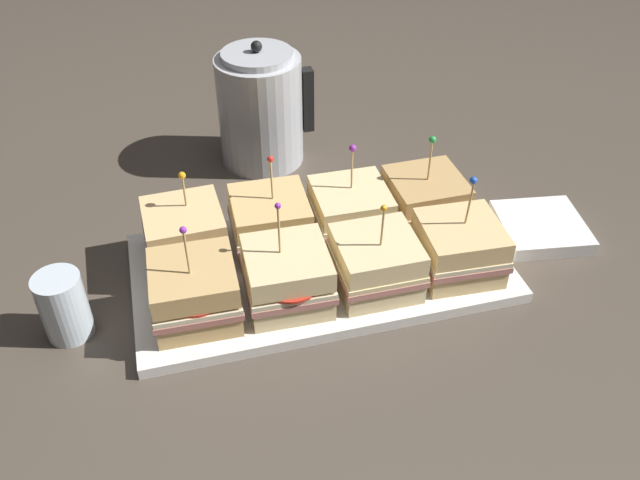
{
  "coord_description": "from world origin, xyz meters",
  "views": [
    {
      "loc": [
        -0.2,
        -0.76,
        0.7
      ],
      "look_at": [
        0.0,
        0.0,
        0.06
      ],
      "focal_mm": 38.0,
      "sensor_mm": 36.0,
      "label": 1
    }
  ],
  "objects": [
    {
      "name": "ground_plane",
      "position": [
        0.0,
        0.0,
        0.0
      ],
      "size": [
        6.0,
        6.0,
        0.0
      ],
      "primitive_type": "plane",
      "color": "#4C4238"
    },
    {
      "name": "serving_platter",
      "position": [
        0.0,
        0.0,
        0.01
      ],
      "size": [
        0.57,
        0.29,
        0.02
      ],
      "color": "white",
      "rests_on": "ground_plane"
    },
    {
      "name": "sandwich_front_far_left",
      "position": [
        -0.19,
        -0.06,
        0.06
      ],
      "size": [
        0.12,
        0.12,
        0.16
      ],
      "color": "tan",
      "rests_on": "serving_platter"
    },
    {
      "name": "sandwich_front_center_left",
      "position": [
        -0.07,
        -0.07,
        0.06
      ],
      "size": [
        0.12,
        0.12,
        0.17
      ],
      "color": "beige",
      "rests_on": "serving_platter"
    },
    {
      "name": "sandwich_front_center_right",
      "position": [
        0.07,
        -0.07,
        0.06
      ],
      "size": [
        0.12,
        0.12,
        0.15
      ],
      "color": "beige",
      "rests_on": "serving_platter"
    },
    {
      "name": "sandwich_front_far_right",
      "position": [
        0.2,
        -0.07,
        0.06
      ],
      "size": [
        0.13,
        0.13,
        0.16
      ],
      "color": "#DBB77A",
      "rests_on": "serving_platter"
    },
    {
      "name": "sandwich_back_far_left",
      "position": [
        -0.19,
        0.07,
        0.06
      ],
      "size": [
        0.12,
        0.12,
        0.15
      ],
      "color": "#DBB77A",
      "rests_on": "serving_platter"
    },
    {
      "name": "sandwich_back_center_left",
      "position": [
        -0.06,
        0.06,
        0.06
      ],
      "size": [
        0.12,
        0.12,
        0.16
      ],
      "color": "tan",
      "rests_on": "serving_platter"
    },
    {
      "name": "sandwich_back_center_right",
      "position": [
        0.07,
        0.06,
        0.06
      ],
      "size": [
        0.12,
        0.12,
        0.16
      ],
      "color": "beige",
      "rests_on": "serving_platter"
    },
    {
      "name": "sandwich_back_far_right",
      "position": [
        0.19,
        0.06,
        0.06
      ],
      "size": [
        0.12,
        0.12,
        0.16
      ],
      "color": "tan",
      "rests_on": "serving_platter"
    },
    {
      "name": "kettle_steel",
      "position": [
        -0.02,
        0.35,
        0.11
      ],
      "size": [
        0.18,
        0.16,
        0.24
      ],
      "color": "#B7BABF",
      "rests_on": "ground_plane"
    },
    {
      "name": "drinking_glass",
      "position": [
        -0.37,
        -0.03,
        0.05
      ],
      "size": [
        0.06,
        0.06,
        0.1
      ],
      "color": "silver",
      "rests_on": "ground_plane"
    },
    {
      "name": "napkin_stack",
      "position": [
        0.38,
        -0.0,
        0.01
      ],
      "size": [
        0.15,
        0.15,
        0.02
      ],
      "color": "white",
      "rests_on": "ground_plane"
    }
  ]
}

